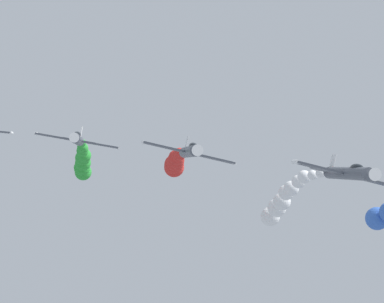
# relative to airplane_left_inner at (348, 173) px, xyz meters

# --- Properties ---
(airplane_left_inner) EXTENTS (9.38, 10.35, 3.13)m
(airplane_left_inner) POSITION_rel_airplane_left_inner_xyz_m (0.00, 0.00, 0.00)
(airplane_left_inner) COLOR #474C56
(smoke_trail_left_inner) EXTENTS (2.63, 19.87, 7.48)m
(smoke_trail_left_inner) POSITION_rel_airplane_left_inner_xyz_m (0.07, -20.81, -3.76)
(smoke_trail_left_inner) COLOR white
(airplane_right_inner) EXTENTS (9.40, 10.35, 3.07)m
(airplane_right_inner) POSITION_rel_airplane_left_inner_xyz_m (12.67, -8.54, 2.02)
(airplane_right_inner) COLOR #474C56
(smoke_trail_right_inner) EXTENTS (2.96, 18.15, 3.64)m
(smoke_trail_right_inner) POSITION_rel_airplane_left_inner_xyz_m (12.17, -27.72, 1.02)
(smoke_trail_right_inner) COLOR red
(airplane_left_outer) EXTENTS (9.48, 10.35, 2.84)m
(airplane_left_outer) POSITION_rel_airplane_left_inner_xyz_m (24.05, -18.50, 3.53)
(airplane_left_outer) COLOR #474C56
(smoke_trail_left_outer) EXTENTS (2.87, 21.82, 5.79)m
(smoke_trail_left_outer) POSITION_rel_airplane_left_inner_xyz_m (24.53, -40.61, 1.06)
(smoke_trail_left_outer) COLOR green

